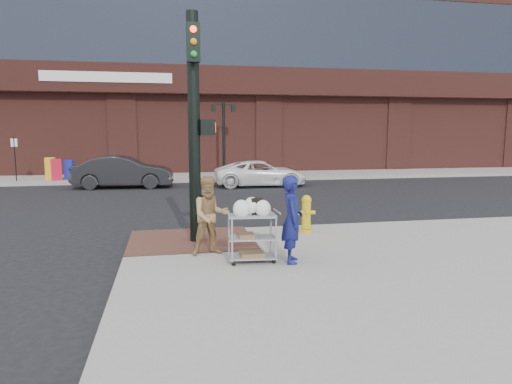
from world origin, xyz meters
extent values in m
plane|color=black|center=(0.00, 0.00, 0.00)|extent=(220.00, 220.00, 0.00)
cube|color=gray|center=(12.50, 32.00, 0.07)|extent=(65.00, 36.00, 0.15)
cube|color=#553227|center=(-0.60, 0.90, 0.16)|extent=(2.80, 2.40, 0.01)
cylinder|color=black|center=(2.00, 16.00, 2.15)|extent=(0.16, 0.16, 4.00)
cube|color=black|center=(2.00, 16.00, 4.05)|extent=(1.20, 0.06, 0.06)
cube|color=black|center=(1.45, 16.00, 3.85)|extent=(0.22, 0.22, 0.35)
cube|color=black|center=(2.55, 16.00, 3.85)|extent=(0.22, 0.22, 0.35)
cylinder|color=black|center=(-8.50, 15.00, 1.25)|extent=(0.05, 0.05, 2.20)
cylinder|color=black|center=(-0.50, 0.80, 2.65)|extent=(0.26, 0.26, 5.00)
cube|color=black|center=(-0.20, 0.80, 2.70)|extent=(0.32, 0.28, 0.34)
cube|color=#FF260C|center=(-0.04, 0.80, 2.70)|extent=(0.02, 0.18, 0.22)
cube|color=black|center=(-0.50, 0.52, 4.45)|extent=(0.28, 0.18, 0.80)
imported|color=#111656|center=(1.18, -1.24, 0.97)|extent=(0.52, 0.67, 1.65)
imported|color=#9C7849|center=(-0.27, -0.40, 0.95)|extent=(0.86, 0.72, 1.59)
imported|color=black|center=(-3.13, 12.41, 0.74)|extent=(4.59, 1.83, 1.48)
imported|color=white|center=(3.25, 11.81, 0.61)|extent=(4.47, 2.21, 1.22)
cube|color=gray|center=(0.45, -1.09, 1.04)|extent=(0.93, 0.57, 0.03)
cube|color=gray|center=(0.45, -1.09, 0.62)|extent=(0.93, 0.57, 0.03)
cube|color=gray|center=(0.45, -1.09, 0.26)|extent=(0.93, 0.57, 0.03)
cube|color=black|center=(0.54, -1.04, 1.20)|extent=(0.22, 0.14, 0.31)
cube|color=brown|center=(0.33, -1.09, 0.67)|extent=(0.29, 0.33, 0.08)
cube|color=brown|center=(0.45, -1.09, 0.31)|extent=(0.45, 0.35, 0.07)
cylinder|color=gold|center=(2.21, 1.17, 0.19)|extent=(0.30, 0.30, 0.09)
cylinder|color=gold|center=(2.21, 1.17, 0.59)|extent=(0.22, 0.22, 0.67)
sphere|color=gold|center=(2.21, 1.17, 0.95)|extent=(0.24, 0.24, 0.24)
cylinder|color=gold|center=(2.21, 1.17, 0.64)|extent=(0.44, 0.10, 0.10)
cube|color=red|center=(-6.61, 14.96, 0.69)|extent=(0.57, 0.54, 1.07)
cube|color=gold|center=(-6.99, 15.45, 0.71)|extent=(0.49, 0.45, 1.13)
cube|color=#191EA6|center=(-6.06, 15.32, 0.65)|extent=(0.47, 0.44, 0.99)
camera|label=1|loc=(-1.08, -9.37, 2.63)|focal=32.00mm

